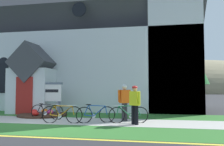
{
  "coord_description": "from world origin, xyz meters",
  "views": [
    {
      "loc": [
        5.15,
        -9.03,
        1.54
      ],
      "look_at": [
        2.9,
        3.08,
        2.25
      ],
      "focal_mm": 38.39,
      "sensor_mm": 36.0,
      "label": 1
    }
  ],
  "objects_px": {
    "bicycle_green": "(62,114)",
    "bicycle_blue": "(96,114)",
    "cyclist_in_green_jersey": "(135,102)",
    "roadside_conifer": "(180,51)",
    "cyclist_in_yellow_jersey": "(124,100)",
    "bicycle_yellow": "(47,112)",
    "bicycle_silver": "(129,114)",
    "church_sign": "(47,93)"
  },
  "relations": [
    {
      "from": "bicycle_green",
      "to": "bicycle_blue",
      "type": "bearing_deg",
      "value": 15.68
    },
    {
      "from": "cyclist_in_green_jersey",
      "to": "roadside_conifer",
      "type": "xyz_separation_m",
      "value": [
        2.66,
        9.13,
        3.38
      ]
    },
    {
      "from": "cyclist_in_yellow_jersey",
      "to": "roadside_conifer",
      "type": "distance_m",
      "value": 9.41
    },
    {
      "from": "bicycle_blue",
      "to": "bicycle_yellow",
      "type": "bearing_deg",
      "value": 166.59
    },
    {
      "from": "bicycle_green",
      "to": "cyclist_in_green_jersey",
      "type": "height_order",
      "value": "cyclist_in_green_jersey"
    },
    {
      "from": "bicycle_green",
      "to": "roadside_conifer",
      "type": "xyz_separation_m",
      "value": [
        5.76,
        9.25,
        3.91
      ]
    },
    {
      "from": "bicycle_silver",
      "to": "cyclist_in_green_jersey",
      "type": "xyz_separation_m",
      "value": [
        0.3,
        -0.44,
        0.55
      ]
    },
    {
      "from": "bicycle_green",
      "to": "cyclist_in_yellow_jersey",
      "type": "distance_m",
      "value": 2.82
    },
    {
      "from": "bicycle_yellow",
      "to": "cyclist_in_green_jersey",
      "type": "height_order",
      "value": "cyclist_in_green_jersey"
    },
    {
      "from": "cyclist_in_green_jersey",
      "to": "bicycle_green",
      "type": "bearing_deg",
      "value": -177.63
    },
    {
      "from": "bicycle_yellow",
      "to": "roadside_conifer",
      "type": "bearing_deg",
      "value": 50.07
    },
    {
      "from": "bicycle_blue",
      "to": "roadside_conifer",
      "type": "bearing_deg",
      "value": 63.72
    },
    {
      "from": "church_sign",
      "to": "roadside_conifer",
      "type": "distance_m",
      "value": 10.59
    },
    {
      "from": "bicycle_blue",
      "to": "bicycle_yellow",
      "type": "distance_m",
      "value": 2.61
    },
    {
      "from": "bicycle_blue",
      "to": "cyclist_in_yellow_jersey",
      "type": "bearing_deg",
      "value": 30.06
    },
    {
      "from": "bicycle_blue",
      "to": "bicycle_green",
      "type": "bearing_deg",
      "value": -164.32
    },
    {
      "from": "church_sign",
      "to": "cyclist_in_green_jersey",
      "type": "xyz_separation_m",
      "value": [
        5.07,
        -2.6,
        -0.26
      ]
    },
    {
      "from": "bicycle_yellow",
      "to": "cyclist_in_green_jersey",
      "type": "distance_m",
      "value": 4.37
    },
    {
      "from": "church_sign",
      "to": "bicycle_green",
      "type": "height_order",
      "value": "church_sign"
    },
    {
      "from": "cyclist_in_green_jersey",
      "to": "cyclist_in_yellow_jersey",
      "type": "bearing_deg",
      "value": 120.38
    },
    {
      "from": "cyclist_in_yellow_jersey",
      "to": "cyclist_in_green_jersey",
      "type": "distance_m",
      "value": 1.08
    },
    {
      "from": "church_sign",
      "to": "bicycle_silver",
      "type": "bearing_deg",
      "value": -24.32
    },
    {
      "from": "bicycle_blue",
      "to": "bicycle_silver",
      "type": "xyz_separation_m",
      "value": [
        1.41,
        0.18,
        -0.0
      ]
    },
    {
      "from": "bicycle_yellow",
      "to": "roadside_conifer",
      "type": "relative_size",
      "value": 0.25
    },
    {
      "from": "bicycle_yellow",
      "to": "bicycle_silver",
      "type": "bearing_deg",
      "value": -6.15
    },
    {
      "from": "bicycle_silver",
      "to": "cyclist_in_yellow_jersey",
      "type": "xyz_separation_m",
      "value": [
        -0.25,
        0.5,
        0.59
      ]
    },
    {
      "from": "roadside_conifer",
      "to": "cyclist_in_yellow_jersey",
      "type": "bearing_deg",
      "value": -111.41
    },
    {
      "from": "cyclist_in_green_jersey",
      "to": "roadside_conifer",
      "type": "bearing_deg",
      "value": 73.73
    },
    {
      "from": "church_sign",
      "to": "bicycle_silver",
      "type": "distance_m",
      "value": 5.3
    },
    {
      "from": "bicycle_blue",
      "to": "roadside_conifer",
      "type": "xyz_separation_m",
      "value": [
        4.38,
        8.87,
        3.92
      ]
    },
    {
      "from": "church_sign",
      "to": "bicycle_yellow",
      "type": "distance_m",
      "value": 2.08
    },
    {
      "from": "cyclist_in_yellow_jersey",
      "to": "roadside_conifer",
      "type": "relative_size",
      "value": 0.24
    },
    {
      "from": "bicycle_green",
      "to": "cyclist_in_green_jersey",
      "type": "xyz_separation_m",
      "value": [
        3.09,
        0.13,
        0.54
      ]
    },
    {
      "from": "cyclist_in_green_jersey",
      "to": "roadside_conifer",
      "type": "relative_size",
      "value": 0.23
    },
    {
      "from": "church_sign",
      "to": "cyclist_in_yellow_jersey",
      "type": "height_order",
      "value": "church_sign"
    },
    {
      "from": "bicycle_green",
      "to": "bicycle_silver",
      "type": "bearing_deg",
      "value": 11.47
    },
    {
      "from": "bicycle_silver",
      "to": "bicycle_green",
      "type": "xyz_separation_m",
      "value": [
        -2.79,
        -0.57,
        0.01
      ]
    },
    {
      "from": "bicycle_blue",
      "to": "cyclist_in_yellow_jersey",
      "type": "distance_m",
      "value": 1.47
    },
    {
      "from": "bicycle_silver",
      "to": "roadside_conifer",
      "type": "relative_size",
      "value": 0.24
    },
    {
      "from": "cyclist_in_yellow_jersey",
      "to": "roadside_conifer",
      "type": "xyz_separation_m",
      "value": [
        3.21,
        8.19,
        3.34
      ]
    },
    {
      "from": "church_sign",
      "to": "bicycle_blue",
      "type": "height_order",
      "value": "church_sign"
    },
    {
      "from": "cyclist_in_yellow_jersey",
      "to": "cyclist_in_green_jersey",
      "type": "bearing_deg",
      "value": -59.62
    }
  ]
}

